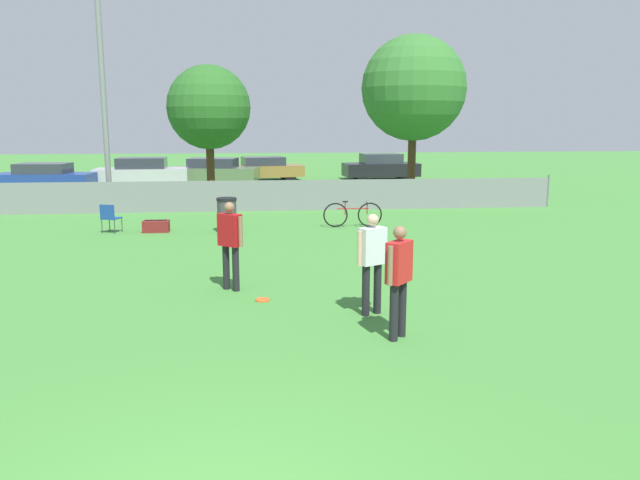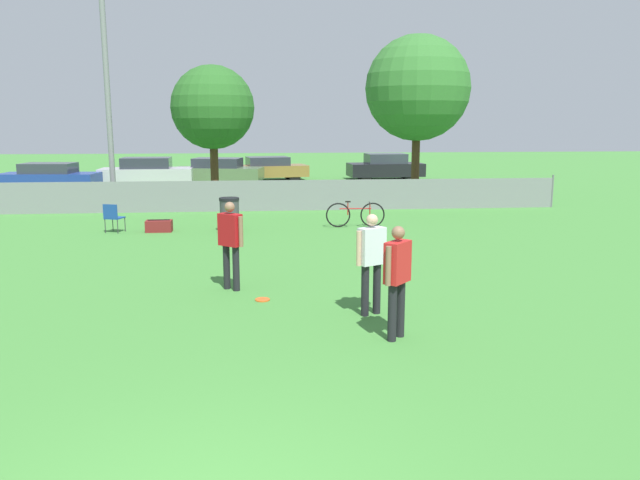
% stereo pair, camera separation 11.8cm
% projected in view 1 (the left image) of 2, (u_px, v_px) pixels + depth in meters
% --- Properties ---
extents(fence_backline, '(22.92, 0.07, 1.21)m').
position_uv_depth(fence_backline, '(241.00, 196.00, 22.22)').
color(fence_backline, gray).
rests_on(fence_backline, ground_plane).
extents(light_pole, '(0.90, 0.36, 9.13)m').
position_uv_depth(light_pole, '(101.00, 59.00, 22.17)').
color(light_pole, gray).
rests_on(light_pole, ground_plane).
extents(tree_near_pole, '(3.26, 3.26, 5.34)m').
position_uv_depth(tree_near_pole, '(209.00, 108.00, 24.32)').
color(tree_near_pole, '#4C331E').
rests_on(tree_near_pole, ground_plane).
extents(tree_far_right, '(4.09, 4.09, 6.49)m').
position_uv_depth(tree_far_right, '(414.00, 88.00, 24.31)').
color(tree_far_right, '#4C331E').
rests_on(tree_far_right, ground_plane).
extents(player_receiver_white, '(0.54, 0.40, 1.69)m').
position_uv_depth(player_receiver_white, '(372.00, 256.00, 10.21)').
color(player_receiver_white, black).
rests_on(player_receiver_white, ground_plane).
extents(player_defender_red, '(0.48, 0.46, 1.69)m').
position_uv_depth(player_defender_red, '(230.00, 239.00, 11.72)').
color(player_defender_red, black).
rests_on(player_defender_red, ground_plane).
extents(player_thrower_red, '(0.46, 0.48, 1.69)m').
position_uv_depth(player_thrower_red, '(399.00, 274.00, 9.06)').
color(player_thrower_red, black).
rests_on(player_thrower_red, ground_plane).
extents(frisbee_disc, '(0.27, 0.27, 0.03)m').
position_uv_depth(frisbee_disc, '(263.00, 300.00, 11.19)').
color(frisbee_disc, '#E5591E').
rests_on(frisbee_disc, ground_plane).
extents(folding_chair_sideline, '(0.57, 0.57, 0.84)m').
position_uv_depth(folding_chair_sideline, '(110.00, 216.00, 17.87)').
color(folding_chair_sideline, '#333338').
rests_on(folding_chair_sideline, ground_plane).
extents(bicycle_sideline, '(1.80, 0.44, 0.80)m').
position_uv_depth(bicycle_sideline, '(353.00, 214.00, 18.93)').
color(bicycle_sideline, black).
rests_on(bicycle_sideline, ground_plane).
extents(trash_bin, '(0.58, 0.58, 1.01)m').
position_uv_depth(trash_bin, '(227.00, 215.00, 18.00)').
color(trash_bin, '#3F3F44').
rests_on(trash_bin, ground_plane).
extents(gear_bag_sideline, '(0.74, 0.41, 0.36)m').
position_uv_depth(gear_bag_sideline, '(156.00, 226.00, 18.10)').
color(gear_bag_sideline, maroon).
rests_on(gear_bag_sideline, ground_plane).
extents(parked_car_blue, '(4.53, 2.04, 1.27)m').
position_uv_depth(parked_car_blue, '(44.00, 177.00, 28.79)').
color(parked_car_blue, black).
rests_on(parked_car_blue, ground_plane).
extents(parked_car_silver, '(4.52, 1.83, 1.42)m').
position_uv_depth(parked_car_silver, '(142.00, 172.00, 30.74)').
color(parked_car_silver, black).
rests_on(parked_car_silver, ground_plane).
extents(parked_car_olive, '(4.77, 2.55, 1.33)m').
position_uv_depth(parked_car_olive, '(213.00, 171.00, 31.88)').
color(parked_car_olive, black).
rests_on(parked_car_olive, ground_plane).
extents(parked_car_tan, '(4.46, 2.51, 1.29)m').
position_uv_depth(parked_car_tan, '(263.00, 169.00, 33.73)').
color(parked_car_tan, black).
rests_on(parked_car_tan, ground_plane).
extents(parked_car_dark, '(4.20, 2.08, 1.43)m').
position_uv_depth(parked_car_dark, '(381.00, 167.00, 34.48)').
color(parked_car_dark, black).
rests_on(parked_car_dark, ground_plane).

